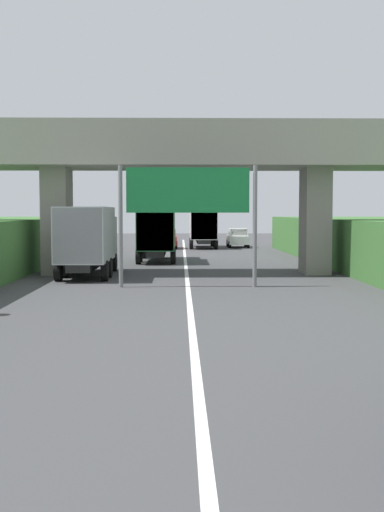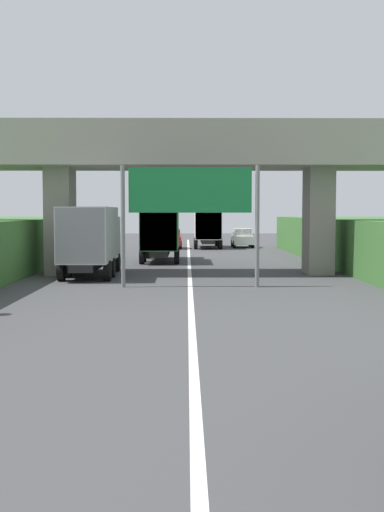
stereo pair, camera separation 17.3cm
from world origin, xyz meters
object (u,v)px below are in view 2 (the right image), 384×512
(truck_green, at_px, (161,232))
(car_red, at_px, (171,239))
(overhead_highway_sign, at_px, (190,198))
(truck_silver, at_px, (91,238))
(truck_yellow, at_px, (207,226))
(car_white, at_px, (242,238))

(truck_green, height_order, car_red, truck_green)
(overhead_highway_sign, bearing_deg, truck_silver, 135.89)
(overhead_highway_sign, xyz_separation_m, truck_green, (-1.84, 14.61, -1.87))
(car_red, bearing_deg, truck_green, -91.20)
(overhead_highway_sign, relative_size, truck_silver, 0.81)
(truck_yellow, distance_m, truck_silver, 26.80)
(truck_yellow, relative_size, truck_silver, 1.00)
(truck_silver, relative_size, car_red, 1.78)
(truck_silver, bearing_deg, truck_yellow, 75.78)
(car_white, bearing_deg, truck_silver, -110.16)
(overhead_highway_sign, height_order, truck_silver, overhead_highway_sign)
(truck_silver, bearing_deg, car_white, 69.84)
(car_red, bearing_deg, overhead_highway_sign, -87.04)
(truck_yellow, distance_m, car_red, 3.59)
(truck_silver, relative_size, truck_green, 1.00)
(overhead_highway_sign, height_order, car_white, overhead_highway_sign)
(truck_green, bearing_deg, car_white, 68.14)
(truck_yellow, bearing_deg, car_red, -160.08)
(truck_yellow, height_order, car_red, truck_yellow)
(overhead_highway_sign, relative_size, truck_green, 0.81)
(truck_yellow, distance_m, car_white, 3.44)
(truck_green, relative_size, car_red, 1.78)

